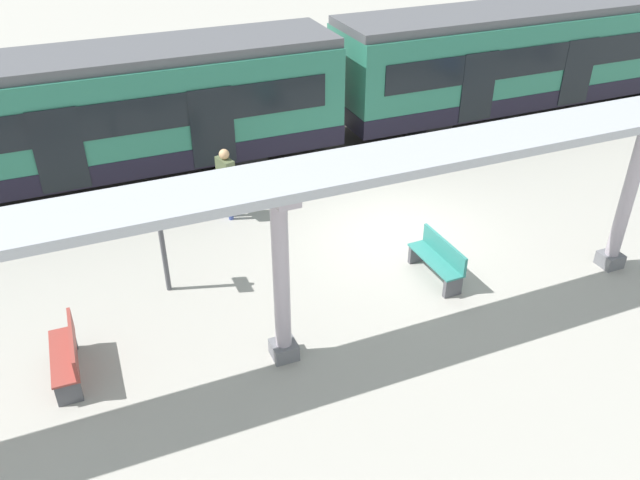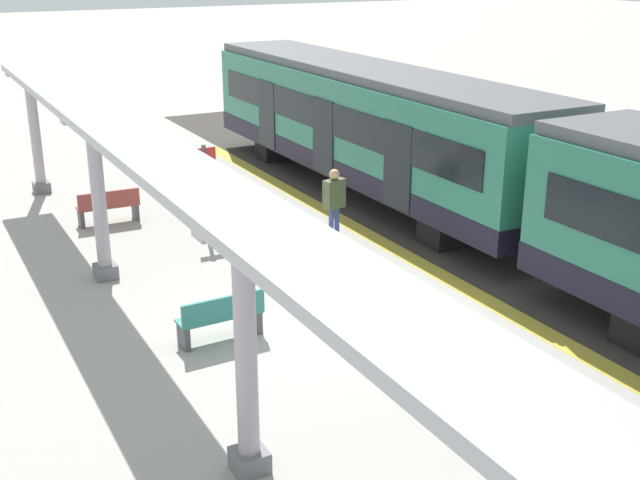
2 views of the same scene
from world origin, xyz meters
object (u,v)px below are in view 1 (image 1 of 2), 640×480
canopy_pillar_second (281,277)px  bench_far_end (438,259)px  train_near_carriage (54,125)px  passenger_waiting_near_edge (226,176)px  train_far_carriage (550,56)px  platform_info_sign (161,234)px  bench_mid_platform (68,355)px  canopy_pillar_third (628,195)px

canopy_pillar_second → bench_far_end: size_ratio=2.24×
canopy_pillar_second → train_near_carriage: bearing=-159.5°
train_near_carriage → passenger_waiting_near_edge: size_ratio=8.06×
train_far_carriage → bench_far_end: (6.94, -8.22, -1.39)m
train_near_carriage → platform_info_sign: size_ratio=6.55×
bench_mid_platform → platform_info_sign: (-1.81, 2.02, 0.89)m
canopy_pillar_third → canopy_pillar_second: bearing=-90.0°
passenger_waiting_near_edge → canopy_pillar_second: bearing=-5.1°
bench_far_end → passenger_waiting_near_edge: 5.28m
canopy_pillar_third → bench_mid_platform: 11.02m
passenger_waiting_near_edge → bench_far_end: bearing=39.3°
canopy_pillar_third → platform_info_sign: (-2.78, -8.88, -0.39)m
bench_mid_platform → bench_far_end: same height
canopy_pillar_third → platform_info_sign: bearing=-107.4°
bench_mid_platform → canopy_pillar_second: bearing=74.5°
canopy_pillar_second → platform_info_sign: bearing=-152.0°
canopy_pillar_third → platform_info_sign: canopy_pillar_third is taller
platform_info_sign → bench_far_end: bearing=71.9°
platform_info_sign → canopy_pillar_second: bearing=28.0°
train_far_carriage → platform_info_sign: train_far_carriage is taller
train_near_carriage → passenger_waiting_near_edge: bearing=50.1°
train_near_carriage → canopy_pillar_third: bearing=52.4°
train_far_carriage → canopy_pillar_third: (8.00, -4.59, -0.12)m
train_far_carriage → canopy_pillar_third: 9.23m
train_near_carriage → passenger_waiting_near_edge: 4.56m
train_far_carriage → passenger_waiting_near_edge: size_ratio=8.06×
platform_info_sign → passenger_waiting_near_edge: 3.04m
canopy_pillar_second → platform_info_sign: (-2.78, -1.48, -0.39)m
train_near_carriage → platform_info_sign: 5.47m
bench_mid_platform → bench_far_end: bearing=90.7°
train_near_carriage → bench_far_end: train_near_carriage is taller
bench_far_end → platform_info_sign: (-1.72, -5.25, 0.89)m
train_near_carriage → canopy_pillar_third: 13.12m
train_near_carriage → canopy_pillar_second: (8.00, 2.99, -0.12)m
bench_mid_platform → passenger_waiting_near_edge: size_ratio=0.84×
train_near_carriage → bench_mid_platform: size_ratio=9.54×
canopy_pillar_second → platform_info_sign: size_ratio=1.54×
passenger_waiting_near_edge → canopy_pillar_third: bearing=53.6°
train_far_carriage → canopy_pillar_third: train_far_carriage is taller
canopy_pillar_third → passenger_waiting_near_edge: canopy_pillar_third is taller
train_far_carriage → passenger_waiting_near_edge: (2.89, -11.54, -0.72)m
canopy_pillar_second → bench_mid_platform: bearing=-105.5°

